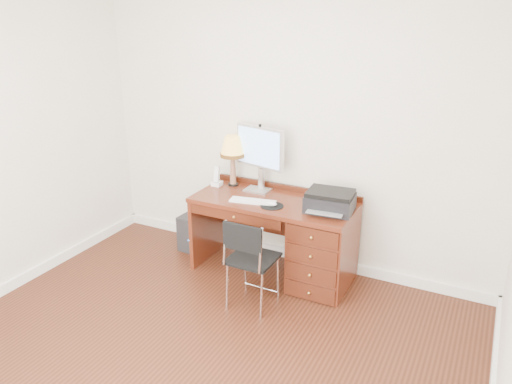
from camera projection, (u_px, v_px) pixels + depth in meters
The scene contains 12 objects.
ground at pixel (193, 357), 3.67m from camera, with size 4.00×4.00×0.00m, color #33150B.
room_shell at pixel (234, 308), 4.18m from camera, with size 4.00×4.00×4.00m.
desk at pixel (305, 240), 4.57m from camera, with size 1.50×0.67×0.75m.
monitor at pixel (259, 151), 4.70m from camera, with size 0.54×0.23×0.63m.
keyboard at pixel (253, 201), 4.53m from camera, with size 0.42×0.12×0.02m, color white.
mouse_pad at pixel (272, 205), 4.44m from camera, with size 0.21×0.21×0.04m.
printer at pixel (330, 201), 4.32m from camera, with size 0.43×0.35×0.18m.
leg_lamp at pixel (233, 149), 4.83m from camera, with size 0.25×0.25×0.50m.
phone at pixel (217, 180), 4.93m from camera, with size 0.09×0.09×0.20m.
pen_cup at pixel (322, 199), 4.49m from camera, with size 0.07×0.07×0.09m, color black.
chair at pixel (249, 255), 4.13m from camera, with size 0.38×0.38×0.81m.
equipment_box at pixel (198, 232), 5.25m from camera, with size 0.32×0.32×0.38m, color black.
Camera 1 is at (1.77, -2.48, 2.43)m, focal length 35.00 mm.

